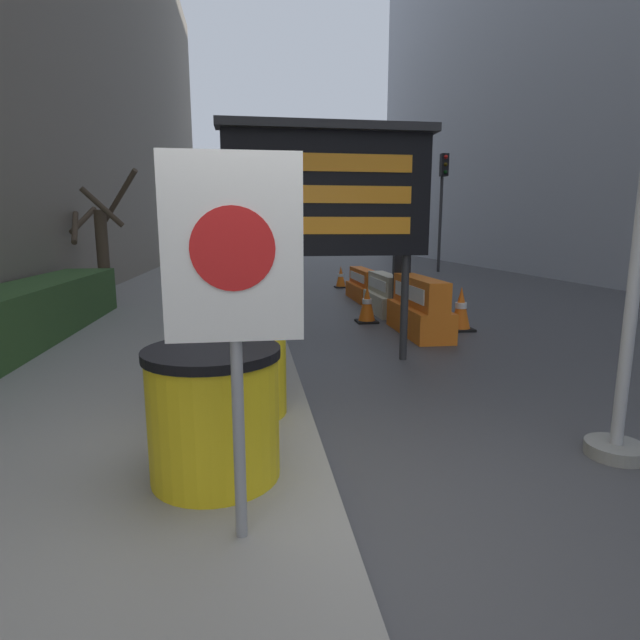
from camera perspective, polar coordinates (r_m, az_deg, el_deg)
The scene contains 17 objects.
ground_plane at distance 3.28m, azimuth 2.14°, elevation -21.26°, with size 120.00×120.00×0.00m, color #3F3F42.
hedge_strip at distance 7.66m, azimuth -31.93°, elevation -0.03°, with size 0.90×7.05×0.80m.
bare_tree at distance 11.71m, azimuth -23.71°, elevation 8.17°, with size 1.46×1.54×2.85m.
barrel_drum_foreground at distance 3.29m, azimuth -12.00°, elevation -10.32°, with size 0.85×0.85×0.85m.
barrel_drum_middle at distance 4.35m, azimuth -9.32°, elevation -5.09°, with size 0.85×0.85×0.85m.
warning_sign at distance 2.39m, azimuth -9.82°, elevation 4.80°, with size 0.66×0.08×1.93m.
message_board at distance 6.34m, azimuth 0.91°, elevation 14.37°, with size 2.68×0.36×2.97m.
jersey_barrier_orange_near at distance 8.36m, azimuth 11.26°, elevation 1.20°, with size 0.59×1.80×0.94m.
jersey_barrier_cream at distance 10.36m, azimuth 7.41°, elevation 2.75°, with size 0.54×1.62×0.81m.
jersey_barrier_orange_far at distance 12.23m, azimuth 4.98°, elevation 3.86°, with size 0.52×1.88×0.75m.
traffic_cone_near at distance 14.73m, azimuth 2.39°, elevation 4.92°, with size 0.36×0.36×0.64m.
traffic_cone_mid at distance 8.84m, azimuth 15.80°, elevation 1.22°, with size 0.42×0.42×0.75m.
traffic_cone_far at distance 9.26m, azimuth 5.39°, elevation 1.78°, with size 0.39×0.39×0.69m.
traffic_light_near_curb at distance 17.46m, azimuth -5.58°, elevation 13.04°, with size 0.28×0.44×3.47m.
traffic_light_far_side at distance 20.71m, azimuth 13.83°, elevation 14.44°, with size 0.28×0.45×4.56m.
pedestrian_worker at distance 9.33m, azimuth 9.29°, elevation 6.26°, with size 0.37×0.52×1.81m.
steel_pole_right at distance 4.30m, azimuth 31.88°, elevation -0.39°, with size 0.44×0.44×3.40m.
Camera 1 is at (-0.51, -2.75, 1.73)m, focal length 28.00 mm.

